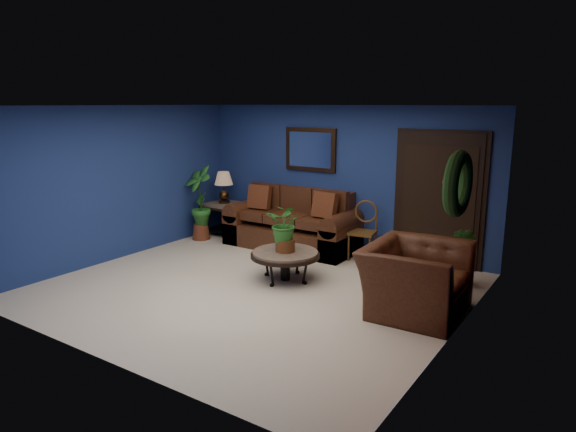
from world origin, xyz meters
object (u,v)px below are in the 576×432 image
Objects in this scene: end_table at (224,210)px; armchair at (415,279)px; side_chair at (364,226)px; coffee_table at (285,255)px; table_lamp at (224,184)px; sofa at (294,227)px.

armchair reaches higher than end_table.
armchair is at bearing -57.84° from side_chair.
side_chair is (0.48, 1.61, 0.17)m from coffee_table.
side_chair is at bearing 39.62° from armchair.
side_chair reaches higher than coffee_table.
armchair is (4.45, -1.62, -0.59)m from table_lamp.
table_lamp is 0.61× the size of side_chair.
coffee_table is 0.77× the size of armchair.
sofa is 1.37m from side_chair.
end_table is 2.95m from side_chair.
end_table is at bearing 0.00° from table_lamp.
end_table is at bearing 68.00° from armchair.
table_lamp is (-1.60, -0.04, 0.66)m from sofa.
coffee_table is (0.87, -1.58, 0.03)m from sofa.
sofa reaches higher than coffee_table.
coffee_table is 2.91m from end_table.
sofa is 3.30m from armchair.
sofa reaches higher than side_chair.
end_table is at bearing 148.08° from coffee_table.
sofa reaches higher than end_table.
coffee_table is 1.98m from armchair.
end_table is 0.53m from table_lamp.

